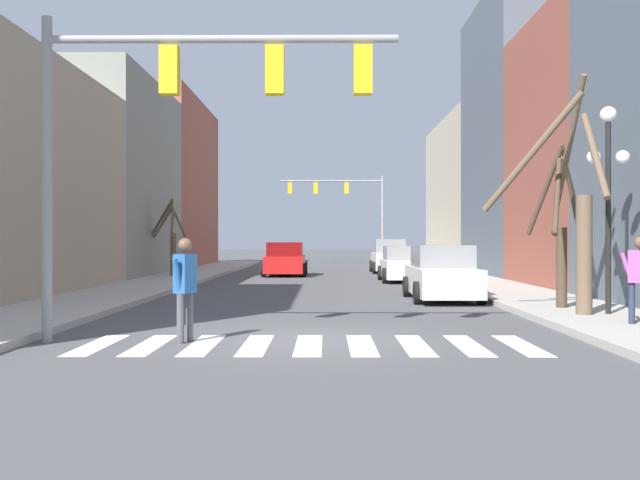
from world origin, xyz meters
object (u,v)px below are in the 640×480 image
at_px(car_parked_right_mid, 389,257).
at_px(street_tree_right_mid, 575,215).
at_px(street_lamp_right_corner, 608,168).
at_px(car_parked_left_far, 442,274).
at_px(street_tree_right_far, 560,227).
at_px(street_tree_left_far, 171,239).
at_px(traffic_signal_far, 344,198).
at_px(car_parked_right_near, 405,265).
at_px(pedestrian_on_left_sidewalk, 185,281).
at_px(traffic_signal_near, 181,101).
at_px(car_driving_away_lane, 285,260).
at_px(pedestrian_on_right_sidewalk, 640,272).

height_order(car_parked_right_mid, street_tree_right_mid, street_tree_right_mid).
relative_size(street_lamp_right_corner, car_parked_left_far, 1.02).
distance_m(car_parked_left_far, street_tree_right_far, 4.77).
xyz_separation_m(street_tree_right_mid, street_tree_left_far, (-12.59, 17.33, -0.54)).
xyz_separation_m(traffic_signal_far, street_tree_left_far, (-8.48, -22.65, -3.17)).
xyz_separation_m(traffic_signal_far, street_tree_right_mid, (4.11, -39.98, -2.63)).
xyz_separation_m(traffic_signal_far, car_parked_left_far, (2.01, -34.48, -4.21)).
xyz_separation_m(car_parked_right_mid, street_tree_right_mid, (2.09, -23.91, 1.51)).
xyz_separation_m(car_parked_right_near, street_tree_right_far, (2.31, -13.79, 1.37)).
bearing_deg(car_parked_right_mid, street_lamp_right_corner, -173.28).
bearing_deg(car_parked_left_far, pedestrian_on_left_sidewalk, 147.08).
xyz_separation_m(street_tree_right_mid, street_tree_right_far, (0.15, 1.50, -0.25)).
height_order(car_parked_right_near, street_tree_right_mid, street_tree_right_mid).
height_order(traffic_signal_near, street_tree_left_far, traffic_signal_near).
bearing_deg(street_tree_right_mid, car_driving_away_lane, 110.20).
height_order(car_parked_right_near, street_tree_left_far, street_tree_left_far).
height_order(street_tree_right_far, street_tree_left_far, street_tree_right_far).
xyz_separation_m(car_parked_right_mid, car_parked_left_far, (-0.01, -18.41, -0.07)).
relative_size(car_parked_right_mid, street_tree_right_mid, 0.80).
bearing_deg(car_parked_right_mid, pedestrian_on_right_sidewalk, -174.16).
height_order(traffic_signal_far, street_tree_right_far, traffic_signal_far).
relative_size(car_parked_left_far, car_parked_right_near, 1.05).
relative_size(traffic_signal_near, car_parked_right_mid, 1.47).
height_order(car_parked_left_far, street_tree_right_far, street_tree_right_far).
bearing_deg(car_parked_right_near, street_lamp_right_corner, -169.31).
relative_size(car_driving_away_lane, pedestrian_on_right_sidewalk, 2.49).
bearing_deg(street_lamp_right_corner, traffic_signal_near, -157.84).
bearing_deg(car_parked_right_mid, car_parked_left_far, 179.98).
xyz_separation_m(car_parked_left_far, pedestrian_on_left_sidewalk, (-5.89, -9.10, 0.31)).
relative_size(car_parked_right_near, street_tree_right_far, 1.08).
height_order(traffic_signal_near, pedestrian_on_right_sidewalk, traffic_signal_near).
relative_size(car_parked_right_mid, pedestrian_on_right_sidewalk, 2.49).
distance_m(street_lamp_right_corner, street_tree_right_mid, 1.27).
distance_m(pedestrian_on_left_sidewalk, street_tree_right_mid, 8.85).
relative_size(street_lamp_right_corner, pedestrian_on_right_sidewalk, 2.70).
bearing_deg(car_parked_left_far, traffic_signal_near, 146.75).
xyz_separation_m(car_parked_right_mid, pedestrian_on_left_sidewalk, (-5.90, -27.51, 0.24)).
distance_m(traffic_signal_far, car_parked_right_mid, 16.71).
bearing_deg(pedestrian_on_left_sidewalk, traffic_signal_far, 14.59).
distance_m(car_driving_away_lane, car_parked_right_near, 7.50).
bearing_deg(traffic_signal_near, car_driving_away_lane, 88.78).
bearing_deg(car_parked_left_far, street_tree_right_mid, -159.13).
bearing_deg(car_parked_left_far, street_tree_left_far, 41.56).
relative_size(car_parked_right_near, street_tree_right_mid, 0.80).
height_order(pedestrian_on_left_sidewalk, street_tree_right_far, street_tree_right_far).
bearing_deg(car_parked_right_near, street_tree_right_mid, -171.97).
height_order(traffic_signal_near, car_parked_left_far, traffic_signal_near).
xyz_separation_m(traffic_signal_near, street_lamp_right_corner, (8.79, 3.58, -0.82)).
bearing_deg(pedestrian_on_left_sidewalk, car_driving_away_lane, 18.62).
bearing_deg(traffic_signal_far, car_parked_left_far, -86.66).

